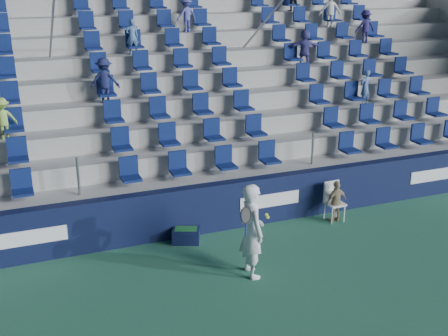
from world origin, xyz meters
The scene contains 7 objects.
ground centered at (0.00, 0.00, 0.00)m, with size 70.00×70.00×0.00m, color #2D6B4D.
sponsor_wall centered at (0.00, 3.15, 0.60)m, with size 24.00×0.32×1.20m.
grandstand centered at (0.00, 8.24, 2.14)m, with size 24.00×8.17×6.63m.
tennis_player centered at (0.04, 0.84, 1.01)m, with size 0.69×0.75×2.01m.
line_judge_chair centered at (3.11, 2.65, 0.57)m, with size 0.46×0.48×1.00m.
line_judge centered at (3.11, 2.50, 0.54)m, with size 0.63×0.26×1.08m, color tan.
ball_bin centered at (-0.77, 2.75, 0.19)m, with size 0.73×0.62×0.35m.
Camera 1 is at (-4.27, -8.59, 5.94)m, focal length 45.00 mm.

